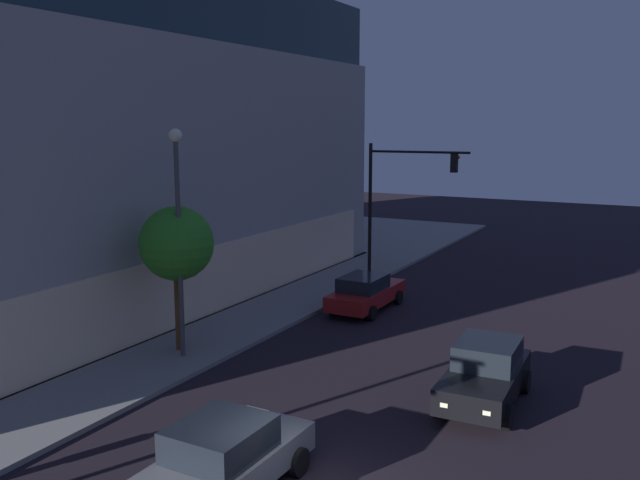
% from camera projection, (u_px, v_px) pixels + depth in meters
% --- Properties ---
extents(modern_building, '(31.42, 22.96, 14.24)m').
position_uv_depth(modern_building, '(6.00, 141.00, 31.46)').
color(modern_building, '#4C4C51').
rests_on(modern_building, ground).
extents(traffic_light_far_corner, '(0.57, 5.10, 6.72)m').
position_uv_depth(traffic_light_far_corner, '(399.00, 188.00, 33.83)').
color(traffic_light_far_corner, black).
rests_on(traffic_light_far_corner, sidewalk_corner).
extents(street_lamp_sidewalk, '(0.44, 0.44, 7.56)m').
position_uv_depth(street_lamp_sidewalk, '(178.00, 215.00, 21.96)').
color(street_lamp_sidewalk, '#444444').
rests_on(street_lamp_sidewalk, sidewalk_corner).
extents(sidewalk_tree, '(2.52, 2.52, 4.98)m').
position_uv_depth(sidewalk_tree, '(177.00, 244.00, 22.80)').
color(sidewalk_tree, brown).
rests_on(sidewalk_tree, sidewalk_corner).
extents(car_grey, '(4.12, 2.22, 1.67)m').
position_uv_depth(car_grey, '(227.00, 456.00, 14.48)').
color(car_grey, slate).
rests_on(car_grey, ground).
extents(car_black, '(4.45, 2.19, 1.75)m').
position_uv_depth(car_black, '(485.00, 373.00, 19.17)').
color(car_black, black).
rests_on(car_black, ground).
extents(car_red, '(4.61, 2.03, 1.53)m').
position_uv_depth(car_red, '(366.00, 292.00, 28.79)').
color(car_red, maroon).
rests_on(car_red, ground).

